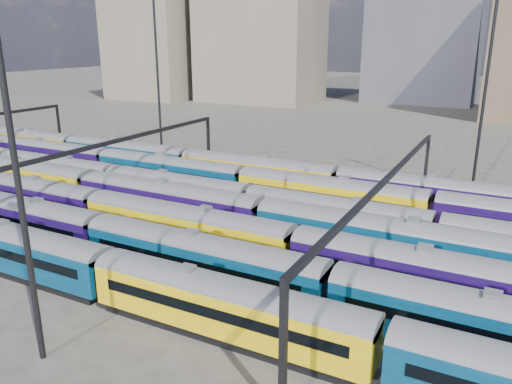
% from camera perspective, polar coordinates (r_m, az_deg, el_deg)
% --- Properties ---
extents(ground, '(500.00, 500.00, 0.00)m').
position_cam_1_polar(ground, '(46.98, 2.06, -6.10)').
color(ground, '#3D3933').
rests_on(ground, ground).
extents(rake_1, '(145.00, 3.03, 5.10)m').
position_cam_1_polar(rake_1, '(38.59, -6.32, -7.21)').
color(rake_1, black).
rests_on(rake_1, ground).
extents(rake_2, '(126.15, 3.08, 5.18)m').
position_cam_1_polar(rake_2, '(51.60, -17.70, -1.54)').
color(rake_2, black).
rests_on(rake_2, ground).
extents(rake_3, '(151.19, 3.16, 5.32)m').
position_cam_1_polar(rake_3, '(52.02, -10.05, -0.74)').
color(rake_3, black).
rests_on(rake_3, ground).
extents(rake_4, '(131.96, 2.76, 4.63)m').
position_cam_1_polar(rake_4, '(57.49, -9.17, 0.64)').
color(rake_4, black).
rests_on(rake_4, ground).
extents(rake_5, '(126.93, 3.09, 5.22)m').
position_cam_1_polar(rake_5, '(58.29, -1.50, 1.40)').
color(rake_5, black).
rests_on(rake_5, ground).
extents(rake_6, '(148.48, 3.10, 5.23)m').
position_cam_1_polar(rake_6, '(62.92, 0.05, 2.59)').
color(rake_6, black).
rests_on(rake_6, ground).
extents(gantry_1, '(0.35, 40.35, 8.03)m').
position_cam_1_polar(gantry_1, '(56.03, -16.70, 4.31)').
color(gantry_1, black).
rests_on(gantry_1, ground).
extents(gantry_2, '(0.35, 40.35, 8.03)m').
position_cam_1_polar(gantry_2, '(41.63, 14.68, 0.19)').
color(gantry_2, black).
rests_on(gantry_2, ground).
extents(mast_1, '(1.40, 0.50, 25.60)m').
position_cam_1_polar(mast_1, '(78.07, -11.21, 13.45)').
color(mast_1, black).
rests_on(mast_1, ground).
extents(mast_2, '(1.40, 0.50, 25.60)m').
position_cam_1_polar(mast_2, '(29.34, -26.29, 6.48)').
color(mast_2, black).
rests_on(mast_2, ground).
extents(mast_3, '(1.40, 0.50, 25.60)m').
position_cam_1_polar(mast_3, '(63.31, 24.85, 11.46)').
color(mast_3, black).
rests_on(mast_3, ground).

